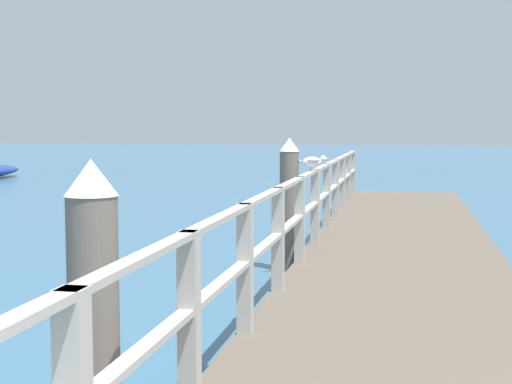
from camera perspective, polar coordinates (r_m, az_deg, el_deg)
pier_deck at (r=9.99m, az=11.16°, el=-6.03°), size 2.65×19.15×0.42m
pier_railing at (r=9.94m, az=4.06°, el=-0.90°), size 0.12×17.67×1.08m
dock_piling_near at (r=4.20m, az=-12.43°, el=-10.82°), size 0.29×0.29×1.96m
dock_piling_far at (r=10.77m, az=2.58°, el=-0.94°), size 0.29×0.29×1.96m
seagull_foreground at (r=10.28m, az=4.39°, el=2.38°), size 0.43×0.29×0.21m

